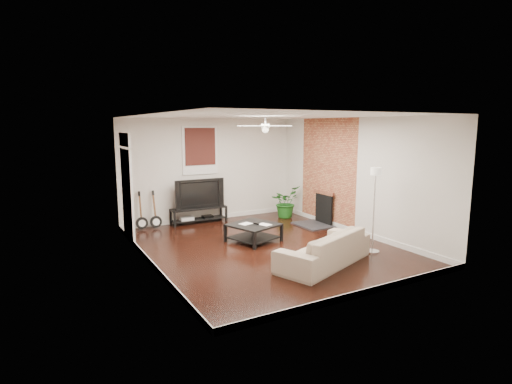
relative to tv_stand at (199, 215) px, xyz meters
The scene contains 14 objects.
room 3.06m from the tv_stand, 80.77° to the right, with size 5.01×6.01×2.81m.
brick_accent 3.64m from the tv_stand, 31.20° to the right, with size 0.02×2.20×2.80m, color #A04B33.
fireplace 3.20m from the tv_stand, 33.87° to the right, with size 0.80×1.10×0.92m, color black.
window_back 1.75m from the tv_stand, 51.40° to the left, with size 1.00×0.06×1.30m, color #39160F.
door_left 2.43m from the tv_stand, 156.34° to the right, with size 0.08×1.00×2.50m, color white.
tv_stand is the anchor object (origin of this frame).
tv 0.60m from the tv_stand, 90.00° to the left, with size 1.36×0.18×0.78m, color black.
coffee_table 2.34m from the tv_stand, 79.37° to the right, with size 0.96×0.96×0.41m, color black.
sofa 4.39m from the tv_stand, 78.68° to the right, with size 2.18×0.85×0.64m, color tan.
floor_lamp 4.79m from the tv_stand, 62.24° to the right, with size 0.29×0.29×1.78m, color white, non-canonical shape.
potted_plant 2.49m from the tv_stand, 13.30° to the right, with size 0.81×0.70×0.90m, color #1C5F1B.
guitar_left 1.57m from the tv_stand, behind, with size 0.30×0.21×0.98m, color black, non-canonical shape.
guitar_right 1.22m from the tv_stand, behind, with size 0.30×0.21×0.98m, color black, non-canonical shape.
ceiling_fan 3.69m from the tv_stand, 80.77° to the right, with size 1.24×1.24×0.32m, color white, non-canonical shape.
Camera 1 is at (-4.29, -7.34, 2.59)m, focal length 28.38 mm.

